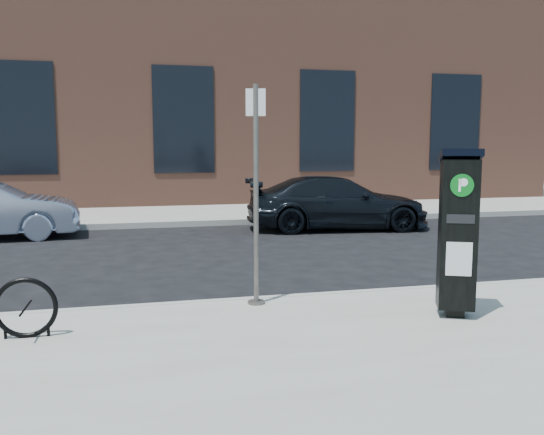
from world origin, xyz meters
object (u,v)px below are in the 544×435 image
object	(u,v)px
car_dark	(337,203)
sign_pole	(256,197)
parking_kiosk	(458,231)
bike_rack	(26,308)

from	to	relation	value
car_dark	sign_pole	bearing A→B (deg)	159.05
sign_pole	car_dark	size ratio (longest dim) A/B	0.59
sign_pole	car_dark	world-z (taller)	sign_pole
sign_pole	car_dark	xyz separation A→B (m)	(3.65, 6.98, -0.85)
parking_kiosk	bike_rack	world-z (taller)	parking_kiosk
sign_pole	bike_rack	world-z (taller)	sign_pole
parking_kiosk	bike_rack	size ratio (longest dim) A/B	3.03
sign_pole	bike_rack	xyz separation A→B (m)	(-2.66, -0.71, -1.06)
parking_kiosk	sign_pole	xyz separation A→B (m)	(-2.21, 1.08, 0.36)
parking_kiosk	bike_rack	xyz separation A→B (m)	(-4.87, 0.37, -0.71)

